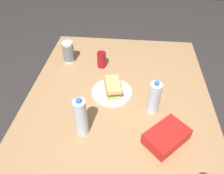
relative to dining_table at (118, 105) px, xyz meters
name	(u,v)px	position (x,y,z in m)	size (l,w,h in m)	color
ground_plane	(117,157)	(0.00, 0.00, -0.67)	(8.00, 8.00, 0.00)	#383330
dining_table	(118,105)	(0.00, 0.00, 0.00)	(1.49, 1.19, 0.75)	tan
paper_plate	(112,92)	(-0.03, -0.05, 0.09)	(0.27, 0.27, 0.01)	white
sandwich	(112,87)	(-0.03, -0.04, 0.13)	(0.20, 0.14, 0.08)	#DBB26B
soda_can_red	(102,60)	(-0.32, -0.15, 0.14)	(0.07, 0.07, 0.12)	maroon
chip_bag	(166,136)	(0.31, 0.28, 0.12)	(0.23, 0.15, 0.07)	red
water_bottle_tall	(81,118)	(0.30, -0.17, 0.20)	(0.07, 0.07, 0.25)	silver
plastic_cup_stack	(68,52)	(-0.36, -0.41, 0.16)	(0.08, 0.08, 0.17)	silver
water_bottle_spare	(154,98)	(0.10, 0.21, 0.19)	(0.07, 0.07, 0.22)	silver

